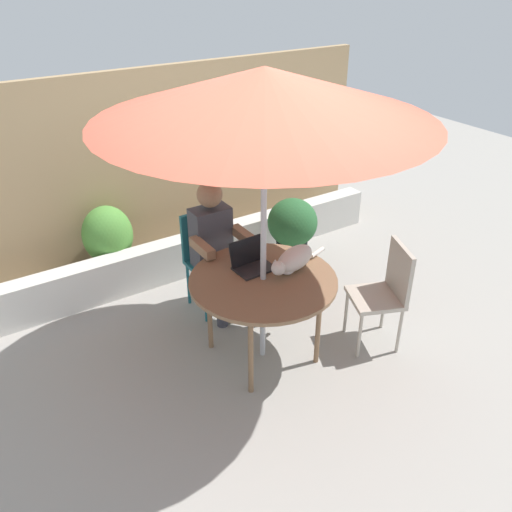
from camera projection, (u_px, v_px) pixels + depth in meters
The scene contains 12 objects.
ground_plane at pixel (263, 354), 4.46m from camera, with size 14.00×14.00×0.00m, color gray.
fence_back at pixel (148, 166), 5.54m from camera, with size 5.21×0.08×1.95m, color tan.
planter_wall_low at pixel (181, 257), 5.45m from camera, with size 4.69×0.20×0.41m, color beige.
patio_table at pixel (263, 284), 4.12m from camera, with size 1.14×1.14×0.74m.
patio_umbrella at pixel (265, 94), 3.41m from camera, with size 2.29×2.29×2.29m.
chair_occupied at pixel (207, 252), 4.85m from camera, with size 0.40×0.40×0.91m.
chair_empty at pixel (386, 288), 4.35m from camera, with size 0.52×0.52×0.91m.
person_seated at pixel (215, 243), 4.65m from camera, with size 0.48×0.48×1.25m.
laptop at pixel (250, 260), 4.22m from camera, with size 0.31×0.26×0.21m.
cat at pixel (293, 260), 4.17m from camera, with size 0.63×0.31×0.17m.
potted_plant_near_fence at pixel (108, 239), 5.29m from camera, with size 0.49×0.49×0.78m.
potted_plant_by_chair at pixel (292, 229), 5.48m from camera, with size 0.51×0.51×0.76m.
Camera 1 is at (-1.93, -2.88, 2.92)m, focal length 37.73 mm.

